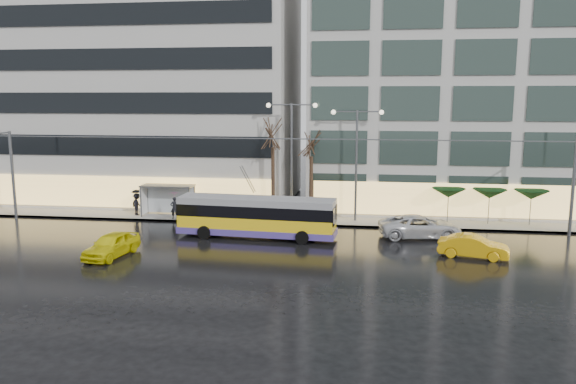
% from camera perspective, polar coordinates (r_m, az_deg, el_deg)
% --- Properties ---
extents(ground, '(140.00, 140.00, 0.00)m').
position_cam_1_polar(ground, '(34.44, -5.30, -6.66)').
color(ground, black).
rests_on(ground, ground).
extents(sidewalk, '(80.00, 10.00, 0.15)m').
position_cam_1_polar(sidewalk, '(47.50, 0.85, -1.98)').
color(sidewalk, gray).
rests_on(sidewalk, ground).
extents(kerb, '(80.00, 0.10, 0.15)m').
position_cam_1_polar(kerb, '(42.70, 0.06, -3.30)').
color(kerb, slate).
rests_on(kerb, ground).
extents(building_left, '(34.00, 14.00, 22.00)m').
position_cam_1_polar(building_left, '(56.37, -17.28, 10.76)').
color(building_left, '#B7B5AF').
rests_on(building_left, sidewalk).
extents(building_right, '(32.00, 14.00, 25.00)m').
position_cam_1_polar(building_right, '(52.53, 20.80, 12.32)').
color(building_right, '#B7B5AF').
rests_on(building_right, sidewalk).
extents(trolleybus, '(11.08, 4.64, 5.07)m').
position_cam_1_polar(trolleybus, '(38.86, -3.22, -2.66)').
color(trolleybus, yellow).
rests_on(trolleybus, ground).
extents(catenary, '(42.24, 5.12, 7.00)m').
position_cam_1_polar(catenary, '(41.01, -1.54, 2.09)').
color(catenary, '#595B60').
rests_on(catenary, ground).
extents(bus_shelter, '(4.20, 1.60, 2.51)m').
position_cam_1_polar(bus_shelter, '(46.39, -12.48, -0.12)').
color(bus_shelter, '#595B60').
rests_on(bus_shelter, sidewalk).
extents(street_lamp_near, '(3.96, 0.36, 9.03)m').
position_cam_1_polar(street_lamp_near, '(43.50, 0.37, 4.83)').
color(street_lamp_near, '#595B60').
rests_on(street_lamp_near, sidewalk).
extents(street_lamp_far, '(3.96, 0.36, 8.53)m').
position_cam_1_polar(street_lamp_far, '(43.17, 6.98, 4.35)').
color(street_lamp_far, '#595B60').
rests_on(street_lamp_far, sidewalk).
extents(tree_a, '(3.20, 3.20, 8.40)m').
position_cam_1_polar(tree_a, '(43.83, -1.56, 6.30)').
color(tree_a, black).
rests_on(tree_a, sidewalk).
extents(tree_b, '(3.20, 3.20, 7.70)m').
position_cam_1_polar(tree_b, '(43.70, 2.39, 5.38)').
color(tree_b, black).
rests_on(tree_b, sidewalk).
extents(parasol_a, '(2.50, 2.50, 2.65)m').
position_cam_1_polar(parasol_a, '(44.25, 16.00, -0.09)').
color(parasol_a, '#595B60').
rests_on(parasol_a, sidewalk).
extents(parasol_b, '(2.50, 2.50, 2.65)m').
position_cam_1_polar(parasol_b, '(44.79, 19.79, -0.18)').
color(parasol_b, '#595B60').
rests_on(parasol_b, sidewalk).
extents(parasol_c, '(2.50, 2.50, 2.65)m').
position_cam_1_polar(parasol_c, '(45.51, 23.49, -0.26)').
color(parasol_c, '#595B60').
rests_on(parasol_c, sidewalk).
extents(taxi_a, '(2.43, 4.59, 1.49)m').
position_cam_1_polar(taxi_a, '(35.96, -17.49, -5.14)').
color(taxi_a, yellow).
rests_on(taxi_a, ground).
extents(taxi_b, '(4.36, 2.36, 1.37)m').
position_cam_1_polar(taxi_b, '(35.99, 18.31, -5.28)').
color(taxi_b, '#ECAA0C').
rests_on(taxi_b, ground).
extents(sedan_silver, '(5.93, 3.40, 1.56)m').
position_cam_1_polar(sedan_silver, '(39.99, 13.24, -3.43)').
color(sedan_silver, silver).
rests_on(sedan_silver, ground).
extents(pedestrian_a, '(1.27, 1.28, 2.19)m').
position_cam_1_polar(pedestrian_a, '(44.82, -11.47, -0.91)').
color(pedestrian_a, black).
rests_on(pedestrian_a, sidewalk).
extents(pedestrian_b, '(0.94, 0.79, 1.74)m').
position_cam_1_polar(pedestrian_b, '(46.15, -7.05, -1.20)').
color(pedestrian_b, black).
rests_on(pedestrian_b, sidewalk).
extents(pedestrian_c, '(1.33, 1.18, 2.11)m').
position_cam_1_polar(pedestrian_c, '(47.12, -15.11, -0.93)').
color(pedestrian_c, black).
rests_on(pedestrian_c, sidewalk).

